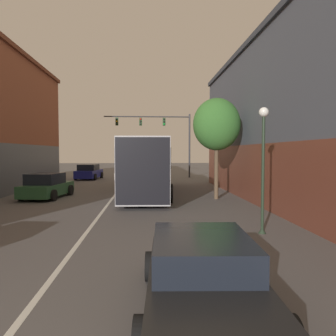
{
  "coord_description": "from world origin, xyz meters",
  "views": [
    {
      "loc": [
        2.01,
        -0.73,
        2.65
      ],
      "look_at": [
        3.21,
        18.15,
        1.74
      ],
      "focal_mm": 35.0,
      "sensor_mm": 36.0,
      "label": 1
    }
  ],
  "objects_px": {
    "street_lamp": "(263,161)",
    "street_tree_near": "(217,125)",
    "bus": "(148,164)",
    "parked_car_left_far": "(89,172)",
    "traffic_signal_gantry": "(161,130)",
    "parked_car_left_mid": "(47,186)",
    "hatchback_foreground": "(203,276)"
  },
  "relations": [
    {
      "from": "parked_car_left_far",
      "to": "parked_car_left_mid",
      "type": "bearing_deg",
      "value": -174.43
    },
    {
      "from": "bus",
      "to": "parked_car_left_mid",
      "type": "xyz_separation_m",
      "value": [
        -5.89,
        -1.61,
        -1.22
      ]
    },
    {
      "from": "parked_car_left_mid",
      "to": "traffic_signal_gantry",
      "type": "height_order",
      "value": "traffic_signal_gantry"
    },
    {
      "from": "street_lamp",
      "to": "traffic_signal_gantry",
      "type": "bearing_deg",
      "value": 95.49
    },
    {
      "from": "street_lamp",
      "to": "bus",
      "type": "bearing_deg",
      "value": 109.23
    },
    {
      "from": "bus",
      "to": "street_tree_near",
      "type": "bearing_deg",
      "value": -122.15
    },
    {
      "from": "hatchback_foreground",
      "to": "parked_car_left_mid",
      "type": "relative_size",
      "value": 1.04
    },
    {
      "from": "street_tree_near",
      "to": "bus",
      "type": "bearing_deg",
      "value": 145.45
    },
    {
      "from": "hatchback_foreground",
      "to": "traffic_signal_gantry",
      "type": "height_order",
      "value": "traffic_signal_gantry"
    },
    {
      "from": "parked_car_left_far",
      "to": "bus",
      "type": "bearing_deg",
      "value": -147.75
    },
    {
      "from": "parked_car_left_mid",
      "to": "hatchback_foreground",
      "type": "bearing_deg",
      "value": -146.28
    },
    {
      "from": "street_lamp",
      "to": "street_tree_near",
      "type": "relative_size",
      "value": 0.72
    },
    {
      "from": "parked_car_left_far",
      "to": "street_lamp",
      "type": "distance_m",
      "value": 24.29
    },
    {
      "from": "parked_car_left_mid",
      "to": "parked_car_left_far",
      "type": "bearing_deg",
      "value": 7.54
    },
    {
      "from": "parked_car_left_mid",
      "to": "street_tree_near",
      "type": "height_order",
      "value": "street_tree_near"
    },
    {
      "from": "traffic_signal_gantry",
      "to": "street_lamp",
      "type": "height_order",
      "value": "traffic_signal_gantry"
    },
    {
      "from": "street_lamp",
      "to": "street_tree_near",
      "type": "height_order",
      "value": "street_tree_near"
    },
    {
      "from": "parked_car_left_far",
      "to": "street_lamp",
      "type": "xyz_separation_m",
      "value": [
        9.49,
        -22.3,
        1.68
      ]
    },
    {
      "from": "traffic_signal_gantry",
      "to": "bus",
      "type": "bearing_deg",
      "value": -95.97
    },
    {
      "from": "parked_car_left_mid",
      "to": "street_lamp",
      "type": "bearing_deg",
      "value": -125.15
    },
    {
      "from": "parked_car_left_far",
      "to": "traffic_signal_gantry",
      "type": "bearing_deg",
      "value": -71.99
    },
    {
      "from": "traffic_signal_gantry",
      "to": "street_lamp",
      "type": "bearing_deg",
      "value": -84.51
    },
    {
      "from": "hatchback_foreground",
      "to": "parked_car_left_far",
      "type": "bearing_deg",
      "value": 16.73
    },
    {
      "from": "parked_car_left_mid",
      "to": "parked_car_left_far",
      "type": "distance_m",
      "value": 13.36
    },
    {
      "from": "bus",
      "to": "street_lamp",
      "type": "bearing_deg",
      "value": -158.37
    },
    {
      "from": "traffic_signal_gantry",
      "to": "street_lamp",
      "type": "xyz_separation_m",
      "value": [
        2.29,
        -23.84,
        -2.6
      ]
    },
    {
      "from": "bus",
      "to": "traffic_signal_gantry",
      "type": "bearing_deg",
      "value": -3.57
    },
    {
      "from": "street_lamp",
      "to": "parked_car_left_mid",
      "type": "bearing_deg",
      "value": 136.96
    },
    {
      "from": "traffic_signal_gantry",
      "to": "street_tree_near",
      "type": "distance_m",
      "value": 16.14
    },
    {
      "from": "hatchback_foreground",
      "to": "parked_car_left_far",
      "type": "distance_m",
      "value": 28.12
    },
    {
      "from": "bus",
      "to": "parked_car_left_mid",
      "type": "distance_m",
      "value": 6.23
    },
    {
      "from": "street_tree_near",
      "to": "traffic_signal_gantry",
      "type": "bearing_deg",
      "value": 98.75
    }
  ]
}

